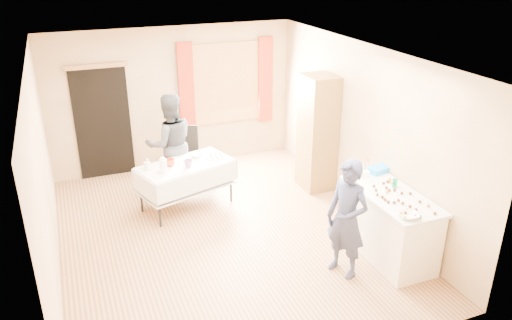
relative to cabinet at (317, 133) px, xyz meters
name	(u,v)px	position (x,y,z in m)	size (l,w,h in m)	color
floor	(223,234)	(-1.99, -0.91, -0.99)	(4.50, 5.50, 0.02)	#9E7047
ceiling	(218,55)	(-1.99, -0.91, 1.63)	(4.50, 5.50, 0.02)	white
wall_back	(174,98)	(-1.99, 1.85, 0.32)	(4.50, 0.02, 2.60)	tan
wall_front	(317,260)	(-1.99, -3.67, 0.32)	(4.50, 0.02, 2.60)	tan
wall_left	(42,178)	(-4.25, -0.91, 0.32)	(0.02, 5.50, 2.60)	tan
wall_right	(363,130)	(0.27, -0.91, 0.32)	(0.02, 5.50, 2.60)	tan
window_frame	(226,83)	(-0.99, 1.81, 0.52)	(1.32, 0.06, 1.52)	olive
window_pane	(226,83)	(-0.99, 1.80, 0.52)	(1.20, 0.02, 1.40)	white
curtain_left	(186,88)	(-1.77, 1.76, 0.52)	(0.28, 0.06, 1.65)	maroon
curtain_right	(265,80)	(-0.21, 1.76, 0.52)	(0.28, 0.06, 1.65)	maroon
doorway	(103,123)	(-3.29, 1.82, 0.02)	(0.95, 0.04, 2.00)	black
door_lintel	(96,66)	(-3.29, 1.79, 1.04)	(1.05, 0.06, 0.08)	olive
cabinet	(317,133)	(0.00, 0.00, 0.00)	(0.50, 0.60, 1.97)	brown
counter	(388,225)	(-0.10, -2.22, -0.53)	(0.70, 1.47, 0.91)	beige
party_table	(186,181)	(-2.26, 0.10, -0.54)	(1.62, 1.15, 0.75)	black
chair	(187,165)	(-2.01, 1.08, -0.69)	(0.53, 0.53, 0.98)	black
girl	(347,219)	(-0.85, -2.37, -0.21)	(0.57, 0.67, 1.55)	#1F2442
woman	(170,144)	(-2.34, 0.75, -0.13)	(0.85, 0.67, 1.71)	black
soda_can	(395,183)	(0.05, -2.07, -0.01)	(0.07, 0.07, 0.12)	#0E8E50
mixing_bowl	(409,215)	(-0.29, -2.80, -0.05)	(0.28, 0.28, 0.06)	white
foam_block	(363,174)	(-0.14, -1.62, -0.03)	(0.15, 0.10, 0.08)	white
blue_basket	(378,170)	(0.13, -1.58, -0.03)	(0.30, 0.20, 0.08)	#1685EA
pitcher	(163,166)	(-2.64, -0.12, -0.12)	(0.11, 0.11, 0.22)	silver
cup_red	(170,163)	(-2.49, 0.10, -0.18)	(0.16, 0.16, 0.11)	#B83417
cup_rainbow	(188,164)	(-2.25, -0.06, -0.17)	(0.16, 0.16, 0.12)	red
small_bowl	(196,155)	(-2.03, 0.30, -0.21)	(0.23, 0.23, 0.05)	white
pastry_tray	(216,157)	(-1.74, 0.14, -0.22)	(0.28, 0.20, 0.02)	white
bottle	(147,164)	(-2.84, 0.09, -0.15)	(0.11, 0.11, 0.18)	white
cake_balls	(398,198)	(-0.12, -2.37, -0.05)	(0.51, 1.03, 0.04)	#3F2314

